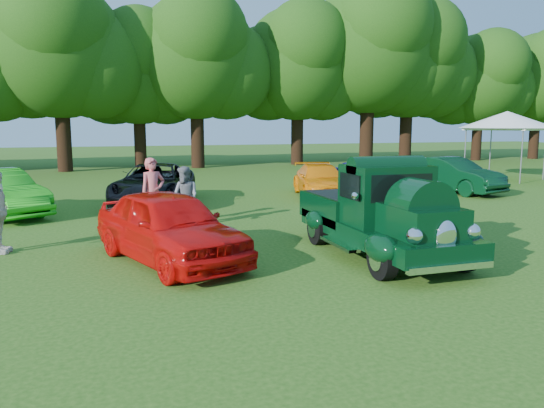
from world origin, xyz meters
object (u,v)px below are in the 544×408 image
object	(u,v)px
back_car_blue	(368,180)
spectator_grey	(185,197)
red_convertible	(169,226)
back_car_green	(451,175)
canopy_tent	(507,120)
back_car_black	(154,184)
hero_pickup	(380,216)
spectator_pink	(153,192)
back_car_orange	(321,181)

from	to	relation	value
back_car_blue	spectator_grey	xyz separation A→B (m)	(-7.32, -3.29, 0.09)
red_convertible	spectator_grey	bearing A→B (deg)	56.32
back_car_green	canopy_tent	bearing A→B (deg)	15.49
back_car_black	back_car_green	bearing A→B (deg)	14.15
hero_pickup	back_car_black	xyz separation A→B (m)	(-3.87, 8.75, -0.13)
red_convertible	canopy_tent	xyz separation A→B (m)	(18.13, 11.10, 2.24)
back_car_green	spectator_grey	bearing A→B (deg)	-176.58
back_car_green	spectator_grey	distance (m)	12.17
canopy_tent	back_car_green	bearing A→B (deg)	-148.69
spectator_pink	spectator_grey	size ratio (longest dim) A/B	1.14
back_car_blue	canopy_tent	xyz separation A→B (m)	(9.93, 4.22, 2.23)
back_car_green	spectator_grey	xyz separation A→B (m)	(-11.49, -4.01, 0.11)
spectator_pink	spectator_grey	bearing A→B (deg)	-42.11
canopy_tent	back_car_black	bearing A→B (deg)	-169.91
hero_pickup	back_car_blue	world-z (taller)	hero_pickup
back_car_black	canopy_tent	bearing A→B (deg)	25.97
spectator_grey	hero_pickup	bearing A→B (deg)	2.36
back_car_black	back_car_orange	bearing A→B (deg)	17.55
hero_pickup	red_convertible	distance (m)	4.43
red_convertible	back_car_orange	size ratio (longest dim) A/B	1.01
red_convertible	spectator_grey	size ratio (longest dim) A/B	2.60
hero_pickup	canopy_tent	xyz separation A→B (m)	(13.78, 11.89, 2.13)
spectator_grey	canopy_tent	distance (m)	18.94
hero_pickup	spectator_grey	distance (m)	5.59
spectator_pink	canopy_tent	xyz separation A→B (m)	(18.07, 7.17, 2.03)
back_car_orange	spectator_grey	world-z (taller)	spectator_grey
red_convertible	back_car_black	xyz separation A→B (m)	(0.48, 7.96, -0.02)
hero_pickup	back_car_green	distance (m)	11.61
hero_pickup	spectator_pink	xyz separation A→B (m)	(-4.30, 4.71, 0.10)
back_car_orange	back_car_green	distance (m)	5.58
back_car_black	back_car_green	size ratio (longest dim) A/B	1.17
back_car_orange	back_car_green	bearing A→B (deg)	7.17
spectator_pink	spectator_grey	distance (m)	0.90
back_car_blue	red_convertible	bearing A→B (deg)	-142.52
back_car_orange	back_car_blue	size ratio (longest dim) A/B	0.98
canopy_tent	back_car_blue	bearing A→B (deg)	-156.97
red_convertible	canopy_tent	bearing A→B (deg)	11.60
back_car_green	hero_pickup	bearing A→B (deg)	-149.54
back_car_blue	back_car_orange	bearing A→B (deg)	135.01
spectator_pink	back_car_orange	bearing A→B (deg)	12.01
back_car_green	spectator_grey	world-z (taller)	spectator_grey
hero_pickup	back_car_green	bearing A→B (deg)	46.28
back_car_black	spectator_pink	distance (m)	4.06
hero_pickup	back_car_black	world-z (taller)	hero_pickup
back_car_green	back_car_orange	bearing A→B (deg)	158.59
hero_pickup	back_car_blue	bearing A→B (deg)	63.34
back_car_green	spectator_grey	size ratio (longest dim) A/B	2.63
back_car_black	back_car_blue	distance (m)	7.80
hero_pickup	back_car_blue	xyz separation A→B (m)	(3.85, 7.67, -0.11)
back_car_blue	canopy_tent	distance (m)	11.02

